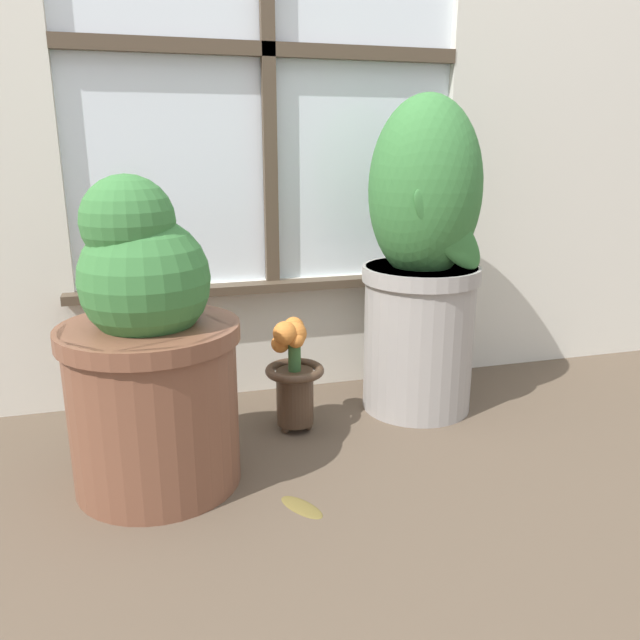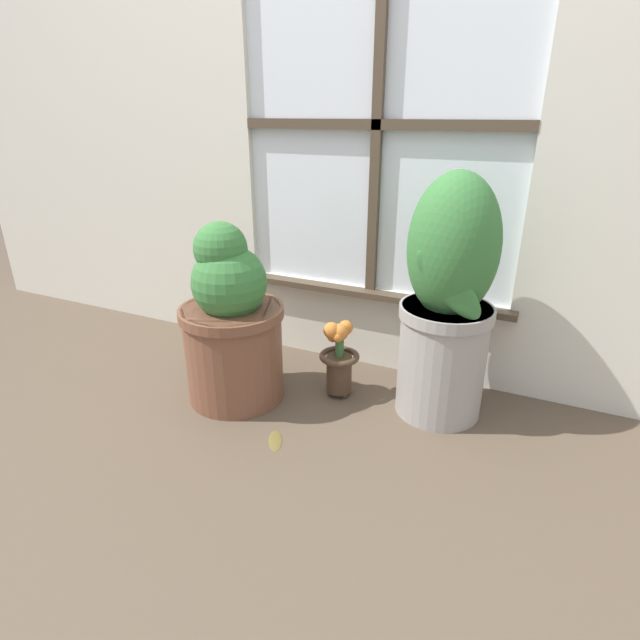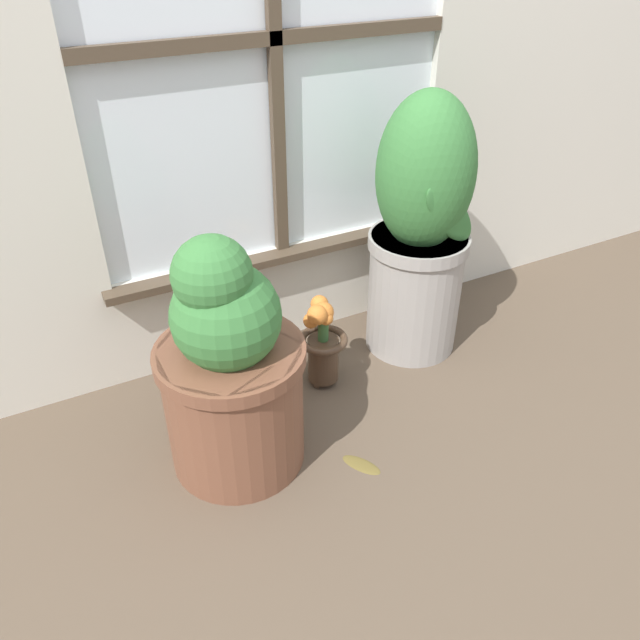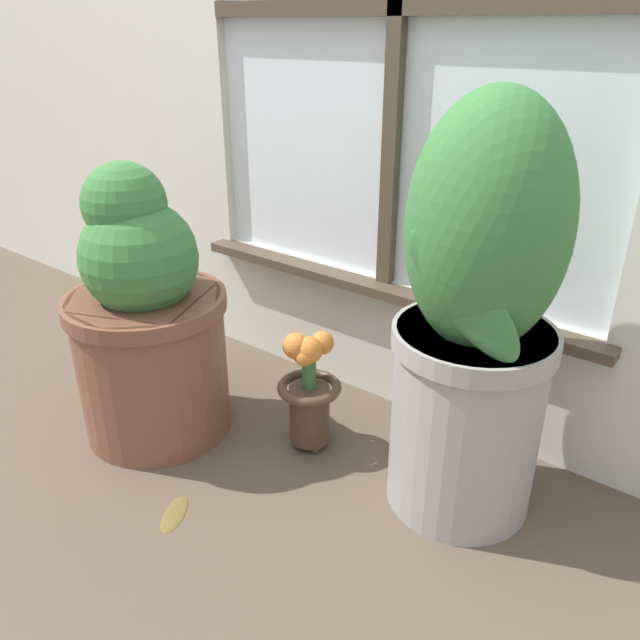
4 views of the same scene
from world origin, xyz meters
TOP-DOWN VIEW (x-y plane):
  - ground_plane at (0.00, 0.00)m, footprint 10.00×10.00m
  - potted_plant_left at (-0.35, 0.22)m, footprint 0.36×0.36m
  - potted_plant_right at (0.35, 0.43)m, footprint 0.31×0.31m
  - flower_vase at (-0.01, 0.38)m, footprint 0.15×0.15m
  - fallen_leaf at (-0.08, 0.03)m, footprint 0.09×0.12m

SIDE VIEW (x-z plane):
  - ground_plane at x=0.00m, z-range 0.00..0.00m
  - fallen_leaf at x=-0.08m, z-range 0.00..0.01m
  - flower_vase at x=-0.01m, z-range 0.01..0.30m
  - potted_plant_left at x=-0.35m, z-range -0.04..0.61m
  - potted_plant_right at x=0.35m, z-range -0.01..0.81m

